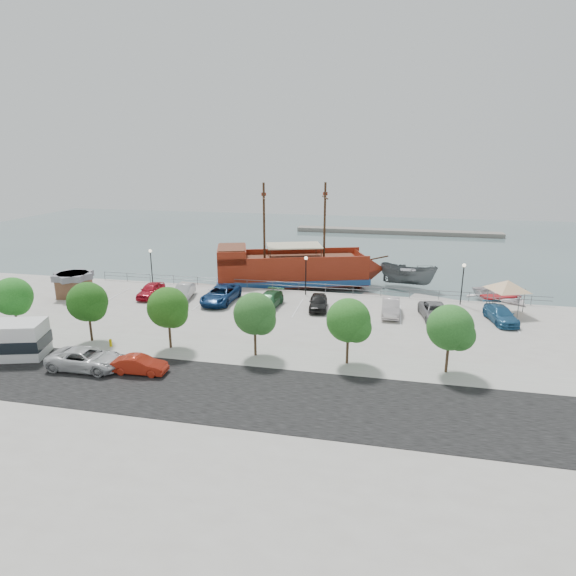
# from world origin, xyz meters

# --- Properties ---
(ground) EXTENTS (160.00, 160.00, 0.00)m
(ground) POSITION_xyz_m (0.00, 0.00, -1.00)
(ground) COLOR #475A5D
(land_slab) EXTENTS (100.00, 58.00, 1.20)m
(land_slab) POSITION_xyz_m (0.00, -21.00, -0.60)
(land_slab) COLOR #9A948C
(land_slab) RESTS_ON ground
(street) EXTENTS (100.00, 8.00, 0.04)m
(street) POSITION_xyz_m (0.00, -16.00, 0.01)
(street) COLOR black
(street) RESTS_ON land_slab
(sidewalk) EXTENTS (100.00, 4.00, 0.05)m
(sidewalk) POSITION_xyz_m (0.00, -10.00, 0.01)
(sidewalk) COLOR gray
(sidewalk) RESTS_ON land_slab
(seawall_railing) EXTENTS (50.00, 0.06, 1.00)m
(seawall_railing) POSITION_xyz_m (0.00, 7.80, 0.53)
(seawall_railing) COLOR slate
(seawall_railing) RESTS_ON land_slab
(far_shore) EXTENTS (40.00, 3.00, 0.80)m
(far_shore) POSITION_xyz_m (10.00, 55.00, -0.60)
(far_shore) COLOR gray
(far_shore) RESTS_ON ground
(pirate_ship) EXTENTS (21.18, 11.53, 13.12)m
(pirate_ship) POSITION_xyz_m (-1.30, 12.98, 1.20)
(pirate_ship) COLOR maroon
(pirate_ship) RESTS_ON ground
(patrol_boat) EXTENTS (7.56, 4.96, 2.74)m
(patrol_boat) POSITION_xyz_m (10.99, 15.29, 0.37)
(patrol_boat) COLOR #5C6062
(patrol_boat) RESTS_ON ground
(speedboat) EXTENTS (7.84, 8.65, 1.47)m
(speedboat) POSITION_xyz_m (20.54, 10.01, -0.27)
(speedboat) COLOR white
(speedboat) RESTS_ON ground
(dock_west) EXTENTS (8.04, 3.28, 0.45)m
(dock_west) POSITION_xyz_m (-12.62, 9.20, -0.78)
(dock_west) COLOR gray
(dock_west) RESTS_ON ground
(dock_mid) EXTENTS (6.93, 3.95, 0.38)m
(dock_mid) POSITION_xyz_m (9.03, 9.20, -0.81)
(dock_mid) COLOR slate
(dock_mid) RESTS_ON ground
(dock_east) EXTENTS (8.01, 4.89, 0.44)m
(dock_east) POSITION_xyz_m (14.96, 9.20, -0.78)
(dock_east) COLOR gray
(dock_east) RESTS_ON ground
(shed) EXTENTS (3.52, 3.52, 2.58)m
(shed) POSITION_xyz_m (-24.16, 0.85, 1.38)
(shed) COLOR brown
(shed) RESTS_ON land_slab
(canopy_tent) EXTENTS (5.91, 5.91, 3.76)m
(canopy_tent) POSITION_xyz_m (19.82, 4.63, 3.27)
(canopy_tent) COLOR slate
(canopy_tent) RESTS_ON land_slab
(street_van) EXTENTS (5.53, 2.64, 1.52)m
(street_van) POSITION_xyz_m (-12.26, -14.76, 0.76)
(street_van) COLOR silver
(street_van) RESTS_ON street
(street_sedan) EXTENTS (3.93, 1.53, 1.27)m
(street_sedan) POSITION_xyz_m (-8.13, -14.62, 0.64)
(street_sedan) COLOR #AF2513
(street_sedan) RESTS_ON street
(fire_hydrant) EXTENTS (0.24, 0.24, 0.68)m
(fire_hydrant) POSITION_xyz_m (-12.79, -10.80, 0.37)
(fire_hydrant) COLOR #D9BA09
(fire_hydrant) RESTS_ON sidewalk
(lamp_post_left) EXTENTS (0.36, 0.36, 4.28)m
(lamp_post_left) POSITION_xyz_m (-18.00, 6.50, 2.94)
(lamp_post_left) COLOR black
(lamp_post_left) RESTS_ON land_slab
(lamp_post_mid) EXTENTS (0.36, 0.36, 4.28)m
(lamp_post_mid) POSITION_xyz_m (0.00, 6.50, 2.94)
(lamp_post_mid) COLOR black
(lamp_post_mid) RESTS_ON land_slab
(lamp_post_right) EXTENTS (0.36, 0.36, 4.28)m
(lamp_post_right) POSITION_xyz_m (16.00, 6.50, 2.94)
(lamp_post_right) COLOR black
(lamp_post_right) RESTS_ON land_slab
(tree_a) EXTENTS (3.30, 3.20, 5.00)m
(tree_a) POSITION_xyz_m (-21.85, -10.07, 3.30)
(tree_a) COLOR #473321
(tree_a) RESTS_ON sidewalk
(tree_b) EXTENTS (3.30, 3.20, 5.00)m
(tree_b) POSITION_xyz_m (-14.85, -10.07, 3.30)
(tree_b) COLOR #473321
(tree_b) RESTS_ON sidewalk
(tree_c) EXTENTS (3.30, 3.20, 5.00)m
(tree_c) POSITION_xyz_m (-7.85, -10.07, 3.30)
(tree_c) COLOR #473321
(tree_c) RESTS_ON sidewalk
(tree_d) EXTENTS (3.30, 3.20, 5.00)m
(tree_d) POSITION_xyz_m (-0.85, -10.07, 3.30)
(tree_d) COLOR #473321
(tree_d) RESTS_ON sidewalk
(tree_e) EXTENTS (3.30, 3.20, 5.00)m
(tree_e) POSITION_xyz_m (6.15, -10.07, 3.30)
(tree_e) COLOR #473321
(tree_e) RESTS_ON sidewalk
(tree_f) EXTENTS (3.30, 3.20, 5.00)m
(tree_f) POSITION_xyz_m (13.15, -10.07, 3.30)
(tree_f) COLOR #473321
(tree_f) RESTS_ON sidewalk
(parked_car_a) EXTENTS (2.03, 4.55, 1.52)m
(parked_car_a) POSITION_xyz_m (-16.05, 2.34, 0.76)
(parked_car_a) COLOR #AF1122
(parked_car_a) RESTS_ON land_slab
(parked_car_b) EXTENTS (2.23, 4.63, 1.46)m
(parked_car_b) POSITION_xyz_m (-12.43, 2.68, 0.73)
(parked_car_b) COLOR #B4B4B4
(parked_car_b) RESTS_ON land_slab
(parked_car_c) EXTENTS (3.01, 6.10, 1.66)m
(parked_car_c) POSITION_xyz_m (-8.13, 2.17, 0.83)
(parked_car_c) COLOR navy
(parked_car_c) RESTS_ON land_slab
(parked_car_d) EXTENTS (2.42, 5.14, 1.45)m
(parked_car_d) POSITION_xyz_m (-2.87, 1.60, 0.73)
(parked_car_d) COLOR #1F552C
(parked_car_d) RESTS_ON land_slab
(parked_car_e) EXTENTS (2.20, 4.51, 1.48)m
(parked_car_e) POSITION_xyz_m (2.05, 2.00, 0.74)
(parked_car_e) COLOR black
(parked_car_e) RESTS_ON land_slab
(parked_car_f) EXTENTS (1.65, 4.68, 1.54)m
(parked_car_f) POSITION_xyz_m (9.05, 1.76, 0.77)
(parked_car_f) COLOR beige
(parked_car_f) RESTS_ON land_slab
(parked_car_g) EXTENTS (3.16, 5.47, 1.43)m
(parked_car_g) POSITION_xyz_m (13.13, 1.45, 0.72)
(parked_car_g) COLOR gray
(parked_car_g) RESTS_ON land_slab
(parked_car_h) EXTENTS (2.89, 5.12, 1.40)m
(parked_car_h) POSITION_xyz_m (18.91, 1.88, 0.70)
(parked_car_h) COLOR #265D88
(parked_car_h) RESTS_ON land_slab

